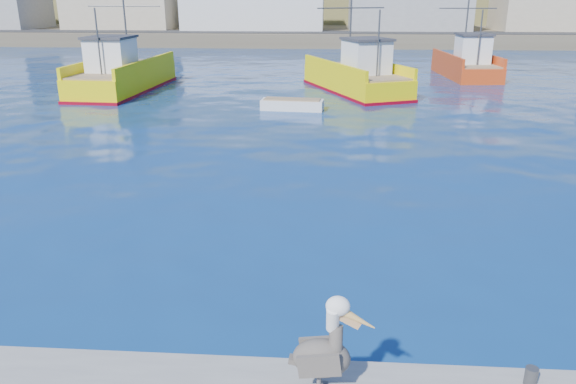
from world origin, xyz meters
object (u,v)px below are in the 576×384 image
Objects in this scene: trawler_yellow_b at (357,77)px; boat_orange at (467,64)px; pelican at (325,350)px; skiff_mid at (292,105)px; trawler_yellow_a at (122,76)px.

boat_orange is at bearing 40.35° from trawler_yellow_b.
skiff_mid is at bearing 94.71° from pelican.
trawler_yellow_a is at bearing 114.71° from pelican.
trawler_yellow_b is 11.60m from boat_orange.
trawler_yellow_b is at bearing 58.35° from skiff_mid.
boat_orange is 18.81m from skiff_mid.
trawler_yellow_a is 15.65m from trawler_yellow_b.
trawler_yellow_b is at bearing 86.45° from pelican.
trawler_yellow_a is at bearing -177.60° from trawler_yellow_b.
pelican is (-1.90, -30.51, 0.21)m from trawler_yellow_b.
pelican is (13.74, -29.86, 0.17)m from trawler_yellow_a.
boat_orange is at bearing 74.23° from pelican.
pelican is (1.99, -24.21, 0.94)m from skiff_mid.
skiff_mid is at bearing -132.65° from boat_orange.
skiff_mid is (11.75, -5.65, -0.78)m from trawler_yellow_a.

